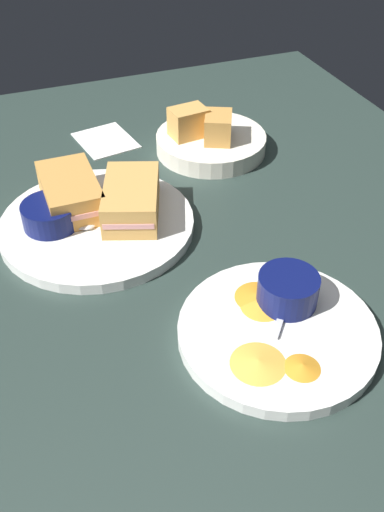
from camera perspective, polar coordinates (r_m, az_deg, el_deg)
The scene contains 12 objects.
ground_plane at distance 85.07cm, azimuth -4.32°, elevation 1.65°, with size 110.00×110.00×3.00cm, color #283833.
plate_sandwich_main at distance 84.99cm, azimuth -9.30°, elevation 3.09°, with size 27.95×27.95×1.60cm, color white.
sandwich_half_near at distance 83.88cm, azimuth -5.98°, elevation 5.57°, with size 14.85×11.58×4.80cm.
sandwich_half_far at distance 86.72cm, azimuth -11.86°, elevation 6.13°, with size 13.27×7.62×4.80cm.
ramekin_dark_sauce at distance 83.83cm, azimuth -13.78°, elevation 4.05°, with size 7.92×7.92×3.43cm.
spoon_by_dark_ramekin at distance 82.80cm, azimuth -9.72°, elevation 2.93°, with size 6.10×9.33×0.80cm.
plate_chips_companion at distance 68.91cm, azimuth 8.40°, elevation -7.40°, with size 23.39×23.39×1.60cm, color white.
ramekin_light_gravy at distance 70.13cm, azimuth 9.42°, elevation -3.19°, with size 7.36×7.36×3.86cm.
spoon_by_gravy_ramekin at distance 71.57cm, azimuth 9.37°, elevation -4.00°, with size 8.48×7.52×0.80cm.
plantain_chip_scatter at distance 68.30cm, azimuth 7.68°, elevation -6.50°, with size 17.27×15.30×0.60cm.
bread_basket_rear at distance 102.28cm, azimuth 1.72°, elevation 11.37°, with size 19.03×19.03×7.96cm.
paper_napkin_folded at distance 107.51cm, azimuth -8.50°, elevation 11.22°, with size 11.00×9.00×0.40cm, color white.
Camera 1 is at (64.61, -17.86, 50.88)cm, focal length 40.68 mm.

